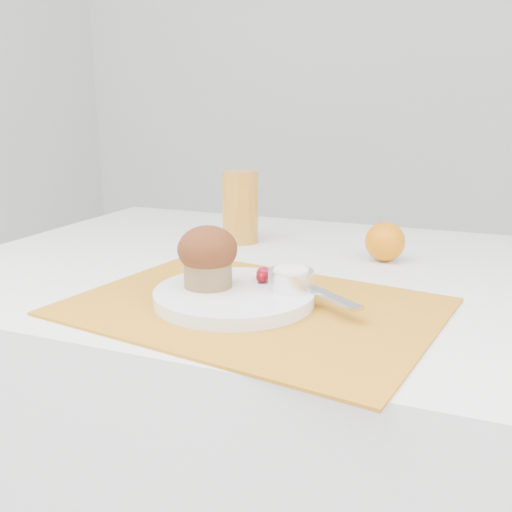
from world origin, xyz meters
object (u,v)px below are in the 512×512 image
at_px(table, 296,460).
at_px(muffin, 208,256).
at_px(plate, 234,296).
at_px(orange, 385,242).
at_px(juice_glass, 240,207).

distance_m(table, muffin, 0.49).
xyz_separation_m(plate, muffin, (-0.04, 0.00, 0.05)).
distance_m(orange, juice_glass, 0.30).
xyz_separation_m(table, plate, (-0.03, -0.21, 0.39)).
xyz_separation_m(table, muffin, (-0.07, -0.21, 0.44)).
bearing_deg(plate, orange, 63.74).
relative_size(plate, muffin, 2.58).
distance_m(table, plate, 0.44).
height_order(orange, muffin, muffin).
bearing_deg(table, juice_glass, 141.39).
xyz_separation_m(table, juice_glass, (-0.17, 0.13, 0.45)).
bearing_deg(plate, muffin, 178.91).
bearing_deg(juice_glass, table, -38.61).
xyz_separation_m(plate, juice_glass, (-0.14, 0.34, 0.06)).
distance_m(table, juice_glass, 0.50).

